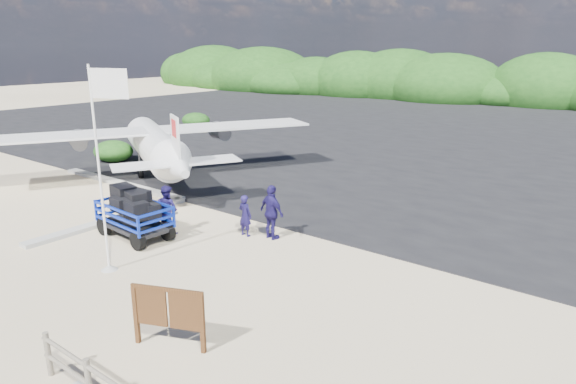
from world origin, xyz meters
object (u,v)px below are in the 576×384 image
flagpole (110,270)px  crew_c (272,212)px  crew_a (245,215)px  crew_b (167,209)px  baggage_cart (136,237)px  signboard (171,347)px

flagpole → crew_c: bearing=66.2°
crew_a → crew_b: 2.88m
crew_a → crew_b: (-2.42, -1.55, 0.14)m
baggage_cart → crew_b: 1.47m
signboard → crew_a: size_ratio=1.21×
signboard → flagpole: bearing=138.2°
crew_c → crew_a: bearing=31.1°
signboard → crew_c: 7.27m
baggage_cart → flagpole: 2.78m
baggage_cart → flagpole: flagpole is taller
crew_a → crew_c: bearing=-159.5°
baggage_cart → crew_a: (2.98, 2.57, 0.77)m
crew_a → crew_c: size_ratio=0.78×
baggage_cart → crew_a: size_ratio=2.00×
baggage_cart → flagpole: (1.68, -2.21, 0.00)m
crew_b → crew_c: size_ratio=0.92×
flagpole → crew_a: flagpole is taller
flagpole → baggage_cart: bearing=127.2°
crew_a → crew_c: crew_c is taller
signboard → crew_c: crew_c is taller
baggage_cart → crew_c: (3.94, 2.92, 0.99)m
signboard → baggage_cart: bearing=126.2°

